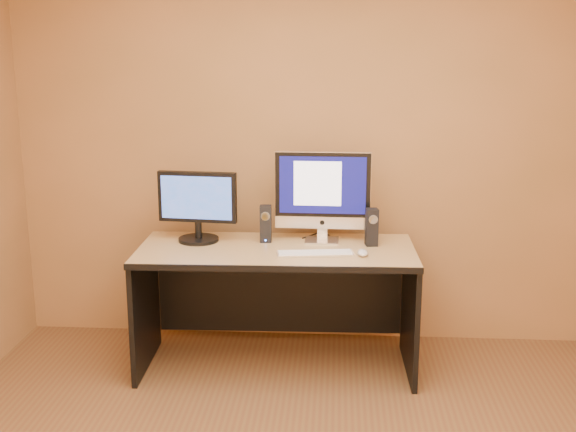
{
  "coord_description": "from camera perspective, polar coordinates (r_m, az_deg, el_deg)",
  "views": [
    {
      "loc": [
        0.12,
        -2.68,
        1.97
      ],
      "look_at": [
        -0.16,
        1.36,
        0.99
      ],
      "focal_mm": 45.0,
      "sensor_mm": 36.0,
      "label": 1
    }
  ],
  "objects": [
    {
      "name": "mouse",
      "position": [
        4.2,
        5.92,
        -2.9
      ],
      "size": [
        0.06,
        0.11,
        0.04
      ],
      "primitive_type": "ellipsoid",
      "rotation": [
        0.0,
        0.0,
        0.04
      ],
      "color": "silver",
      "rests_on": "desk"
    },
    {
      "name": "speaker_right",
      "position": [
        4.39,
        6.63,
        -0.88
      ],
      "size": [
        0.08,
        0.08,
        0.23
      ],
      "primitive_type": null,
      "rotation": [
        0.0,
        0.0,
        0.15
      ],
      "color": "black",
      "rests_on": "desk"
    },
    {
      "name": "speaker_left",
      "position": [
        4.45,
        -1.77,
        -0.62
      ],
      "size": [
        0.07,
        0.08,
        0.23
      ],
      "primitive_type": null,
      "rotation": [
        0.0,
        0.0,
        0.05
      ],
      "color": "black",
      "rests_on": "desk"
    },
    {
      "name": "cable_a",
      "position": [
        4.57,
        3.38,
        -1.68
      ],
      "size": [
        0.07,
        0.22,
        0.01
      ],
      "primitive_type": "cylinder",
      "rotation": [
        1.57,
        0.0,
        0.29
      ],
      "color": "black",
      "rests_on": "desk"
    },
    {
      "name": "desk",
      "position": [
        4.45,
        -0.92,
        -7.32
      ],
      "size": [
        1.68,
        0.77,
        0.77
      ],
      "primitive_type": null,
      "rotation": [
        0.0,
        0.0,
        0.03
      ],
      "color": "tan",
      "rests_on": "ground"
    },
    {
      "name": "keyboard",
      "position": [
        4.2,
        2.16,
        -2.96
      ],
      "size": [
        0.46,
        0.18,
        0.02
      ],
      "primitive_type": "cube",
      "rotation": [
        0.0,
        0.0,
        0.13
      ],
      "color": "silver",
      "rests_on": "desk"
    },
    {
      "name": "walls",
      "position": [
        2.77,
        1.28,
        -0.48
      ],
      "size": [
        4.0,
        4.0,
        2.6
      ],
      "primitive_type": null,
      "color": "#A97144",
      "rests_on": "ground"
    },
    {
      "name": "cable_b",
      "position": [
        4.61,
        1.87,
        -1.53
      ],
      "size": [
        0.11,
        0.16,
        0.01
      ],
      "primitive_type": "cylinder",
      "rotation": [
        1.57,
        0.0,
        -0.61
      ],
      "color": "black",
      "rests_on": "desk"
    },
    {
      "name": "imac",
      "position": [
        4.42,
        2.74,
        1.57
      ],
      "size": [
        0.6,
        0.23,
        0.57
      ],
      "primitive_type": null,
      "rotation": [
        0.0,
        0.0,
        -0.02
      ],
      "color": "silver",
      "rests_on": "desk"
    },
    {
      "name": "second_monitor",
      "position": [
        4.47,
        -7.15,
        0.72
      ],
      "size": [
        0.52,
        0.29,
        0.44
      ],
      "primitive_type": null,
      "rotation": [
        0.0,
        0.0,
        -0.09
      ],
      "color": "black",
      "rests_on": "desk"
    }
  ]
}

